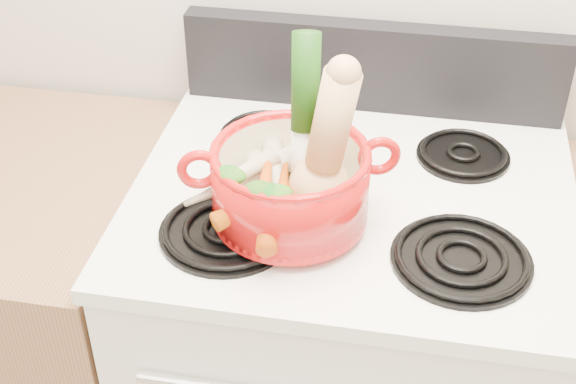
% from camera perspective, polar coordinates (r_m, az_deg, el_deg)
% --- Properties ---
extents(stove_body, '(0.76, 0.65, 0.92)m').
position_cam_1_polar(stove_body, '(1.76, 3.86, -12.86)').
color(stove_body, white).
rests_on(stove_body, floor).
extents(cooktop, '(0.78, 0.67, 0.03)m').
position_cam_1_polar(cooktop, '(1.43, 4.62, -0.34)').
color(cooktop, white).
rests_on(cooktop, stove_body).
extents(control_backsplash, '(0.76, 0.05, 0.18)m').
position_cam_1_polar(control_backsplash, '(1.63, 6.06, 8.85)').
color(control_backsplash, black).
rests_on(control_backsplash, cooktop).
extents(burner_front_left, '(0.22, 0.22, 0.02)m').
position_cam_1_polar(burner_front_left, '(1.32, -4.38, -2.68)').
color(burner_front_left, black).
rests_on(burner_front_left, cooktop).
extents(burner_front_right, '(0.22, 0.22, 0.02)m').
position_cam_1_polar(burner_front_right, '(1.29, 12.24, -4.57)').
color(burner_front_right, black).
rests_on(burner_front_right, cooktop).
extents(burner_back_left, '(0.17, 0.17, 0.02)m').
position_cam_1_polar(burner_back_left, '(1.56, -1.70, 4.16)').
color(burner_back_left, black).
rests_on(burner_back_left, cooktop).
extents(burner_back_right, '(0.17, 0.17, 0.02)m').
position_cam_1_polar(burner_back_right, '(1.53, 12.35, 2.69)').
color(burner_back_right, black).
rests_on(burner_back_right, cooktop).
extents(dutch_oven, '(0.32, 0.32, 0.13)m').
position_cam_1_polar(dutch_oven, '(1.29, 0.16, 0.55)').
color(dutch_oven, '#B7100F').
rests_on(dutch_oven, burner_front_left).
extents(pot_handle_left, '(0.07, 0.04, 0.07)m').
position_cam_1_polar(pot_handle_left, '(1.26, -6.34, 1.62)').
color(pot_handle_left, '#B7100F').
rests_on(pot_handle_left, dutch_oven).
extents(pot_handle_right, '(0.07, 0.04, 0.07)m').
position_cam_1_polar(pot_handle_right, '(1.29, 6.51, 2.57)').
color(pot_handle_right, '#B7100F').
rests_on(pot_handle_right, dutch_oven).
extents(squash, '(0.17, 0.14, 0.26)m').
position_cam_1_polar(squash, '(1.24, 2.33, 3.60)').
color(squash, tan).
rests_on(squash, dutch_oven).
extents(leek, '(0.06, 0.10, 0.29)m').
position_cam_1_polar(leek, '(1.26, 1.14, 5.35)').
color(leek, white).
rests_on(leek, dutch_oven).
extents(ginger, '(0.09, 0.07, 0.04)m').
position_cam_1_polar(ginger, '(1.38, 0.69, 2.24)').
color(ginger, '#CBBA7D').
rests_on(ginger, dutch_oven).
extents(parsnip_0, '(0.06, 0.24, 0.07)m').
position_cam_1_polar(parsnip_0, '(1.36, -2.54, 1.66)').
color(parsnip_0, beige).
rests_on(parsnip_0, dutch_oven).
extents(parsnip_1, '(0.19, 0.17, 0.06)m').
position_cam_1_polar(parsnip_1, '(1.33, -3.34, 1.03)').
color(parsnip_1, '#EDE6C1').
rests_on(parsnip_1, dutch_oven).
extents(parsnip_2, '(0.10, 0.21, 0.06)m').
position_cam_1_polar(parsnip_2, '(1.34, -0.94, 1.87)').
color(parsnip_2, beige).
rests_on(parsnip_2, dutch_oven).
extents(parsnip_3, '(0.14, 0.15, 0.05)m').
position_cam_1_polar(parsnip_3, '(1.31, -3.89, 1.10)').
color(parsnip_3, beige).
rests_on(parsnip_3, dutch_oven).
extents(carrot_0, '(0.07, 0.17, 0.05)m').
position_cam_1_polar(carrot_0, '(1.26, -1.59, -1.64)').
color(carrot_0, '#C44F09').
rests_on(carrot_0, dutch_oven).
extents(carrot_1, '(0.13, 0.13, 0.05)m').
position_cam_1_polar(carrot_1, '(1.27, -2.24, -0.92)').
color(carrot_1, '#D1610A').
rests_on(carrot_1, dutch_oven).
extents(carrot_2, '(0.05, 0.18, 0.05)m').
position_cam_1_polar(carrot_2, '(1.27, -0.46, -0.50)').
color(carrot_2, '#CE5B0A').
rests_on(carrot_2, dutch_oven).
extents(carrot_3, '(0.11, 0.10, 0.04)m').
position_cam_1_polar(carrot_3, '(1.27, -2.11, -0.39)').
color(carrot_3, '#BD5609').
rests_on(carrot_3, dutch_oven).
extents(carrot_4, '(0.05, 0.18, 0.05)m').
position_cam_1_polar(carrot_4, '(1.28, -1.66, 0.33)').
color(carrot_4, '#D6420A').
rests_on(carrot_4, dutch_oven).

